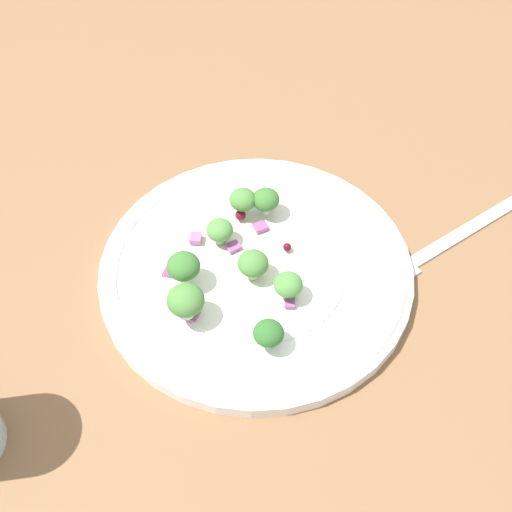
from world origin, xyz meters
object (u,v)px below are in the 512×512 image
object	(u,v)px
broccoli_floret_0	(243,200)
broccoli_floret_1	(266,200)
plate	(256,269)
fork	(449,240)
broccoli_floret_2	(186,301)

from	to	relation	value
broccoli_floret_0	broccoli_floret_1	bearing A→B (deg)	48.43
plate	fork	distance (cm)	17.86
broccoli_floret_1	broccoli_floret_2	bearing A→B (deg)	-72.82
broccoli_floret_0	broccoli_floret_2	bearing A→B (deg)	-64.49
broccoli_floret_0	fork	world-z (taller)	broccoli_floret_0
broccoli_floret_2	broccoli_floret_1	bearing A→B (deg)	107.18
plate	fork	xyz separation A→B (cm)	(9.24, 15.27, -0.61)
broccoli_floret_0	fork	distance (cm)	18.98
broccoli_floret_2	fork	size ratio (longest dim) A/B	0.16
fork	broccoli_floret_1	bearing A→B (deg)	-140.72
plate	broccoli_floret_0	size ratio (longest dim) A/B	10.95
broccoli_floret_1	broccoli_floret_2	world-z (taller)	broccoli_floret_2
broccoli_floret_2	fork	bearing A→B (deg)	68.38
plate	fork	size ratio (longest dim) A/B	1.44
broccoli_floret_2	fork	xyz separation A→B (cm)	(9.10, 22.96, -3.55)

